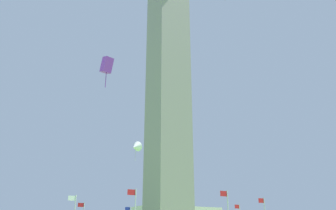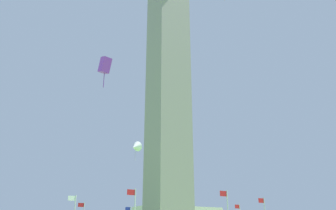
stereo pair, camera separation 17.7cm
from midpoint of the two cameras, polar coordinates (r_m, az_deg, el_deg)
obelisk_monument at (r=59.98m, az=0.08°, el=3.10°), size 5.97×5.97×54.23m
kite_white_delta at (r=48.89m, az=-5.39°, el=-7.01°), size 2.20×2.13×2.89m
kite_purple_box at (r=21.30m, az=-10.30°, el=6.57°), size 0.67×0.88×2.02m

